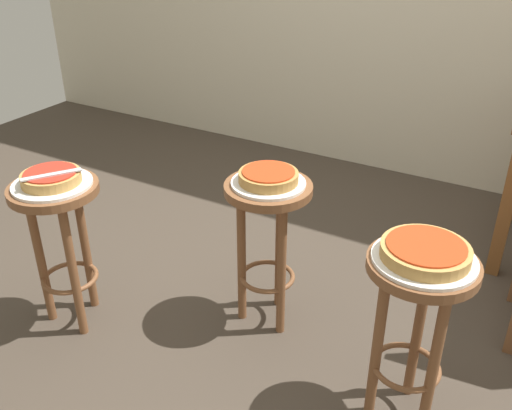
{
  "coord_description": "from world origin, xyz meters",
  "views": [
    {
      "loc": [
        0.95,
        -1.86,
        1.6
      ],
      "look_at": [
        0.01,
        -0.21,
        0.58
      ],
      "focal_mm": 39.8,
      "sensor_mm": 36.0,
      "label": 1
    }
  ],
  "objects": [
    {
      "name": "ground_plane",
      "position": [
        0.0,
        0.0,
        0.0
      ],
      "size": [
        6.0,
        6.0,
        0.0
      ],
      "primitive_type": "plane",
      "color": "#42382D"
    },
    {
      "name": "stool_foreground",
      "position": [
        -0.68,
        -0.56,
        0.46
      ],
      "size": [
        0.34,
        0.34,
        0.64
      ],
      "color": "brown",
      "rests_on": "ground_plane"
    },
    {
      "name": "serving_plate_foreground",
      "position": [
        -0.68,
        -0.56,
        0.65
      ],
      "size": [
        0.3,
        0.3,
        0.01
      ],
      "primitive_type": "cylinder",
      "color": "white",
      "rests_on": "stool_foreground"
    },
    {
      "name": "pizza_foreground",
      "position": [
        -0.68,
        -0.56,
        0.67
      ],
      "size": [
        0.22,
        0.22,
        0.05
      ],
      "color": "tan",
      "rests_on": "serving_plate_foreground"
    },
    {
      "name": "stool_middle",
      "position": [
        0.69,
        -0.37,
        0.46
      ],
      "size": [
        0.34,
        0.34,
        0.64
      ],
      "color": "brown",
      "rests_on": "ground_plane"
    },
    {
      "name": "serving_plate_middle",
      "position": [
        0.69,
        -0.37,
        0.65
      ],
      "size": [
        0.32,
        0.32,
        0.01
      ],
      "primitive_type": "cylinder",
      "color": "white",
      "rests_on": "stool_middle"
    },
    {
      "name": "pizza_middle",
      "position": [
        0.69,
        -0.37,
        0.67
      ],
      "size": [
        0.27,
        0.27,
        0.05
      ],
      "color": "tan",
      "rests_on": "serving_plate_middle"
    },
    {
      "name": "stool_leftside",
      "position": [
        0.03,
        -0.14,
        0.46
      ],
      "size": [
        0.34,
        0.34,
        0.64
      ],
      "color": "brown",
      "rests_on": "ground_plane"
    },
    {
      "name": "serving_plate_leftside",
      "position": [
        0.03,
        -0.14,
        0.65
      ],
      "size": [
        0.29,
        0.29,
        0.01
      ],
      "primitive_type": "cylinder",
      "color": "white",
      "rests_on": "stool_leftside"
    },
    {
      "name": "pizza_leftside",
      "position": [
        0.03,
        -0.14,
        0.67
      ],
      "size": [
        0.23,
        0.23,
        0.05
      ],
      "color": "#B78442",
      "rests_on": "serving_plate_leftside"
    },
    {
      "name": "pizza_server_knife",
      "position": [
        -0.65,
        -0.58,
        0.7
      ],
      "size": [
        0.14,
        0.2,
        0.01
      ],
      "primitive_type": "cube",
      "rotation": [
        0.0,
        0.0,
        0.98
      ],
      "color": "silver",
      "rests_on": "pizza_foreground"
    }
  ]
}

